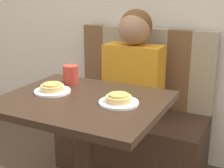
# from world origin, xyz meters

# --- Properties ---
(booth_seat) EXTENTS (1.03, 0.52, 0.43)m
(booth_seat) POSITION_xyz_m (0.00, 0.67, 0.22)
(booth_seat) COLOR #382319
(booth_seat) RESTS_ON ground_plane
(booth_backrest) EXTENTS (1.03, 0.06, 0.59)m
(booth_backrest) POSITION_xyz_m (-0.00, 0.89, 0.73)
(booth_backrest) COLOR brown
(booth_backrest) RESTS_ON booth_seat
(dining_table) EXTENTS (0.82, 0.67, 0.76)m
(dining_table) POSITION_xyz_m (0.00, 0.00, 0.64)
(dining_table) COLOR black
(dining_table) RESTS_ON ground_plane
(person) EXTENTS (0.40, 0.24, 0.74)m
(person) POSITION_xyz_m (0.00, 0.67, 0.82)
(person) COLOR orange
(person) RESTS_ON booth_seat
(plate_left) EXTENTS (0.19, 0.19, 0.01)m
(plate_left) POSITION_xyz_m (-0.20, 0.01, 0.77)
(plate_left) COLOR white
(plate_left) RESTS_ON dining_table
(plate_right) EXTENTS (0.19, 0.19, 0.01)m
(plate_right) POSITION_xyz_m (0.20, 0.01, 0.77)
(plate_right) COLOR white
(plate_right) RESTS_ON dining_table
(pizza_left) EXTENTS (0.12, 0.12, 0.04)m
(pizza_left) POSITION_xyz_m (-0.20, 0.01, 0.79)
(pizza_left) COLOR tan
(pizza_left) RESTS_ON plate_left
(pizza_right) EXTENTS (0.12, 0.12, 0.04)m
(pizza_right) POSITION_xyz_m (0.20, 0.01, 0.79)
(pizza_right) COLOR tan
(pizza_right) RESTS_ON plate_right
(drinking_cup) EXTENTS (0.09, 0.09, 0.11)m
(drinking_cup) POSITION_xyz_m (-0.20, 0.19, 0.82)
(drinking_cup) COLOR #B23328
(drinking_cup) RESTS_ON dining_table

